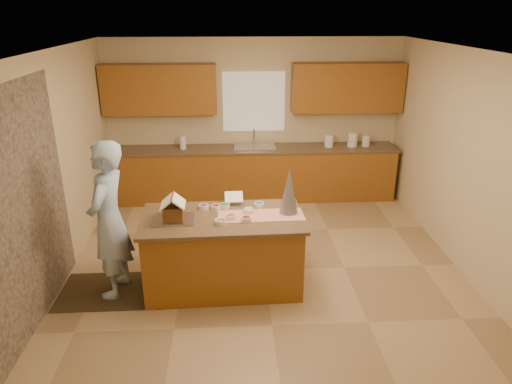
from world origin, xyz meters
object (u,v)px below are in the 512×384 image
boy (109,220)px  island_base (223,253)px  tinsel_tree (289,191)px  gingerbread_house (173,210)px

boy → island_base: bearing=101.7°
tinsel_tree → boy: boy is taller
tinsel_tree → gingerbread_house: bearing=-174.1°
gingerbread_house → boy: bearing=179.7°
boy → tinsel_tree: bearing=102.7°
tinsel_tree → boy: size_ratio=0.30×
tinsel_tree → gingerbread_house: 1.33m
island_base → gingerbread_house: size_ratio=6.26×
island_base → gingerbread_house: bearing=-174.8°
gingerbread_house → tinsel_tree: bearing=5.9°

